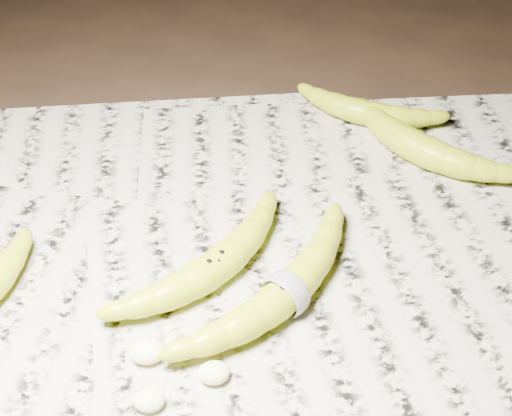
{
  "coord_description": "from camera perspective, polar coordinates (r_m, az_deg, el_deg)",
  "views": [
    {
      "loc": [
        -0.05,
        -0.55,
        0.58
      ],
      "look_at": [
        -0.01,
        0.02,
        0.05
      ],
      "focal_mm": 50.0,
      "sensor_mm": 36.0,
      "label": 1
    }
  ],
  "objects": [
    {
      "name": "ground",
      "position": [
        0.79,
        0.54,
        -3.4
      ],
      "size": [
        3.0,
        3.0,
        0.0
      ],
      "primitive_type": "plane",
      "color": "black",
      "rests_on": "ground"
    },
    {
      "name": "newspaper_patch",
      "position": [
        0.77,
        -2.01,
        -4.53
      ],
      "size": [
        0.9,
        0.7,
        0.01
      ],
      "primitive_type": "cube",
      "color": "#A9A491",
      "rests_on": "ground"
    },
    {
      "name": "banana_center",
      "position": [
        0.74,
        -3.33,
        -4.58
      ],
      "size": [
        0.2,
        0.19,
        0.04
      ],
      "primitive_type": null,
      "rotation": [
        0.0,
        0.0,
        0.72
      ],
      "color": "gold",
      "rests_on": "newspaper_patch"
    },
    {
      "name": "banana_taped",
      "position": [
        0.72,
        2.43,
        -6.67
      ],
      "size": [
        0.21,
        0.21,
        0.04
      ],
      "primitive_type": null,
      "rotation": [
        0.0,
        0.0,
        0.78
      ],
      "color": "gold",
      "rests_on": "newspaper_patch"
    },
    {
      "name": "banana_upper_a",
      "position": [
        0.97,
        8.81,
        7.72
      ],
      "size": [
        0.18,
        0.12,
        0.03
      ],
      "primitive_type": null,
      "rotation": [
        0.0,
        0.0,
        -0.43
      ],
      "color": "gold",
      "rests_on": "newspaper_patch"
    },
    {
      "name": "banana_upper_b",
      "position": [
        0.91,
        13.02,
        4.84
      ],
      "size": [
        0.18,
        0.19,
        0.04
      ],
      "primitive_type": null,
      "rotation": [
        0.0,
        0.0,
        -0.8
      ],
      "color": "gold",
      "rests_on": "newspaper_patch"
    },
    {
      "name": "measuring_tape",
      "position": [
        0.72,
        2.43,
        -6.67
      ],
      "size": [
        0.04,
        0.04,
        0.05
      ],
      "primitive_type": "torus",
      "rotation": [
        0.0,
        1.57,
        0.78
      ],
      "color": "white",
      "rests_on": "newspaper_patch"
    },
    {
      "name": "flesh_chunk_a",
      "position": [
        0.7,
        -8.76,
        -11.05
      ],
      "size": [
        0.03,
        0.03,
        0.02
      ],
      "primitive_type": "ellipsoid",
      "color": "beige",
      "rests_on": "newspaper_patch"
    },
    {
      "name": "flesh_chunk_b",
      "position": [
        0.67,
        -8.57,
        -14.78
      ],
      "size": [
        0.03,
        0.02,
        0.02
      ],
      "primitive_type": "ellipsoid",
      "color": "beige",
      "rests_on": "newspaper_patch"
    },
    {
      "name": "flesh_chunk_c",
      "position": [
        0.68,
        -3.41,
        -12.84
      ],
      "size": [
        0.03,
        0.03,
        0.02
      ],
      "primitive_type": "ellipsoid",
      "color": "beige",
      "rests_on": "newspaper_patch"
    }
  ]
}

